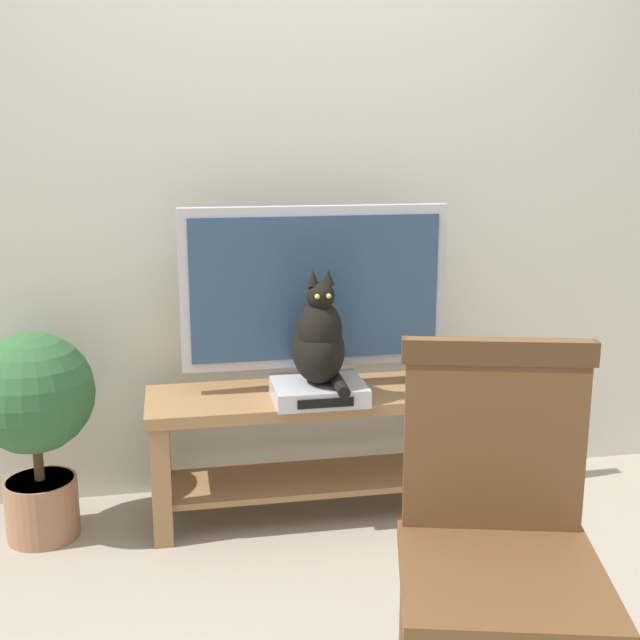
% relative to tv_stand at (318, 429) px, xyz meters
% --- Properties ---
extents(ground_plane, '(12.00, 12.00, 0.00)m').
position_rel_tv_stand_xyz_m(ground_plane, '(-0.03, -0.62, -0.35)').
color(ground_plane, gray).
extents(back_wall, '(7.00, 0.12, 2.80)m').
position_rel_tv_stand_xyz_m(back_wall, '(-0.03, 0.36, 1.05)').
color(back_wall, beige).
rests_on(back_wall, ground).
extents(tv_stand, '(1.31, 0.40, 0.50)m').
position_rel_tv_stand_xyz_m(tv_stand, '(0.00, 0.00, 0.00)').
color(tv_stand, olive).
rests_on(tv_stand, ground).
extents(tv, '(1.02, 0.20, 0.71)m').
position_rel_tv_stand_xyz_m(tv, '(0.00, 0.05, 0.53)').
color(tv, '#B7B7BC').
rests_on(tv, tv_stand).
extents(media_box, '(0.34, 0.30, 0.07)m').
position_rel_tv_stand_xyz_m(media_box, '(-0.01, -0.09, 0.19)').
color(media_box, '#BCBCC1').
rests_on(media_box, tv_stand).
extents(cat, '(0.19, 0.36, 0.43)m').
position_rel_tv_stand_xyz_m(cat, '(-0.01, -0.10, 0.38)').
color(cat, black).
rests_on(cat, media_box).
extents(wooden_chair, '(0.57, 0.57, 0.99)m').
position_rel_tv_stand_xyz_m(wooden_chair, '(0.20, -1.28, 0.23)').
color(wooden_chair, brown).
rests_on(wooden_chair, ground).
extents(book_stack, '(0.20, 0.19, 0.10)m').
position_rel_tv_stand_xyz_m(book_stack, '(0.47, -0.00, 0.20)').
color(book_stack, '#38664C').
rests_on(book_stack, tv_stand).
extents(potted_plant, '(0.44, 0.44, 0.78)m').
position_rel_tv_stand_xyz_m(potted_plant, '(-1.05, -0.00, 0.14)').
color(potted_plant, '#9E6B4C').
rests_on(potted_plant, ground).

